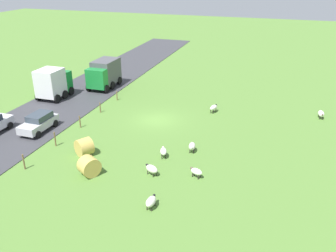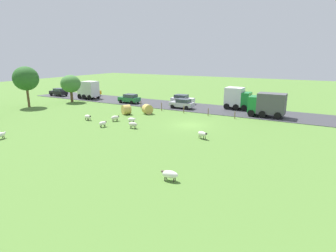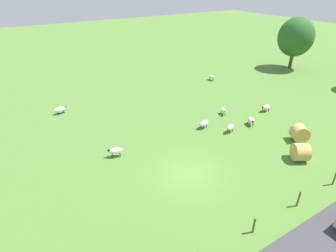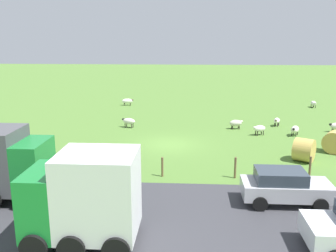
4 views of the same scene
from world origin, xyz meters
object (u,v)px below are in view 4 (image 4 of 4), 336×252
(sheep_1, at_px, (314,103))
(sheep_6, at_px, (129,121))
(sheep_2, at_px, (127,101))
(sheep_5, at_px, (236,123))
(sheep_3, at_px, (277,121))
(hay_bale_1, at_px, (304,150))
(hay_bale_0, at_px, (335,142))
(car_0, at_px, (284,186))
(truck_1, at_px, (85,197))
(sheep_4, at_px, (259,129))
(sheep_7, at_px, (295,129))

(sheep_1, distance_m, sheep_6, 21.16)
(sheep_2, bearing_deg, sheep_5, 46.03)
(sheep_3, bearing_deg, hay_bale_1, -2.47)
(sheep_2, height_order, hay_bale_1, hay_bale_1)
(sheep_3, distance_m, hay_bale_1, 9.33)
(sheep_1, relative_size, sheep_2, 0.90)
(sheep_5, relative_size, hay_bale_0, 0.81)
(car_0, bearing_deg, sheep_1, 160.03)
(hay_bale_0, bearing_deg, sheep_6, -112.60)
(hay_bale_1, xyz_separation_m, car_0, (6.28, -2.67, 0.16))
(sheep_2, relative_size, truck_1, 0.34)
(sheep_6, height_order, hay_bale_0, hay_bale_0)
(sheep_2, xyz_separation_m, sheep_5, (10.43, 10.81, 0.02))
(sheep_1, distance_m, sheep_2, 20.32)
(car_0, bearing_deg, sheep_3, 168.85)
(sheep_3, bearing_deg, sheep_5, -70.72)
(sheep_5, distance_m, sheep_6, 8.92)
(sheep_2, xyz_separation_m, sheep_3, (9.16, 14.43, -0.01))
(sheep_4, bearing_deg, sheep_5, -140.08)
(sheep_5, xyz_separation_m, car_0, (14.33, 0.54, 0.38))
(sheep_2, bearing_deg, sheep_6, 10.22)
(sheep_5, xyz_separation_m, hay_bale_1, (8.05, 3.22, 0.21))
(truck_1, bearing_deg, sheep_6, -175.39)
(truck_1, bearing_deg, sheep_1, 149.29)
(sheep_3, relative_size, hay_bale_0, 0.74)
(truck_1, height_order, car_0, truck_1)
(truck_1, bearing_deg, car_0, 115.93)
(sheep_7, bearing_deg, truck_1, -35.76)
(sheep_3, bearing_deg, sheep_1, 147.00)
(sheep_4, distance_m, sheep_7, 2.71)
(hay_bale_1, bearing_deg, car_0, -23.07)
(sheep_5, relative_size, sheep_7, 0.98)
(sheep_5, xyz_separation_m, sheep_6, (0.05, -8.92, 0.05))
(sheep_2, distance_m, sheep_3, 17.09)
(sheep_3, bearing_deg, sheep_2, -122.42)
(sheep_1, height_order, sheep_7, sheep_7)
(sheep_4, distance_m, car_0, 12.47)
(hay_bale_0, bearing_deg, car_0, -32.41)
(sheep_2, distance_m, hay_bale_1, 23.20)
(sheep_4, relative_size, hay_bale_0, 0.77)
(sheep_3, bearing_deg, sheep_6, -84.00)
(sheep_1, distance_m, sheep_7, 13.28)
(hay_bale_1, bearing_deg, sheep_5, -158.23)
(sheep_4, distance_m, truck_1, 18.70)
(sheep_1, height_order, sheep_6, sheep_6)
(hay_bale_0, height_order, truck_1, truck_1)
(sheep_5, height_order, truck_1, truck_1)
(sheep_1, bearing_deg, sheep_5, -42.61)
(sheep_4, xyz_separation_m, sheep_5, (-1.91, -1.60, -0.03))
(sheep_4, height_order, truck_1, truck_1)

